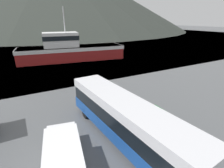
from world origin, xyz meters
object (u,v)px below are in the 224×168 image
fishing_boat (70,50)px  small_boat (66,57)px  delivery_van (63,155)px  storage_bin (156,116)px  tour_bus (125,119)px

fishing_boat → small_boat: size_ratio=3.38×
delivery_van → storage_bin: delivery_van is taller
tour_bus → fishing_boat: 29.22m
tour_bus → delivery_van: bearing=-175.3°
delivery_van → fishing_boat: size_ratio=0.25×
delivery_van → small_boat: 32.06m
storage_bin → tour_bus: bearing=-168.7°
delivery_van → storage_bin: bearing=21.0°
fishing_boat → tour_bus: bearing=-0.3°
storage_bin → small_boat: bearing=89.9°
tour_bus → storage_bin: size_ratio=8.60×
delivery_van → fishing_boat: (9.08, 29.56, 1.03)m
delivery_van → fishing_boat: fishing_boat is taller
tour_bus → fishing_boat: fishing_boat is taller
tour_bus → delivery_van: (-4.64, -0.69, -0.63)m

